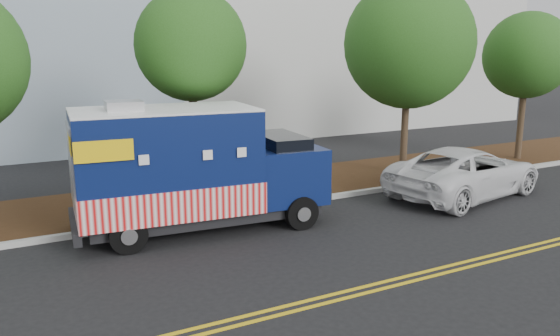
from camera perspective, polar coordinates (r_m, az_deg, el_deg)
ground at (r=14.89m, az=-2.53°, el=-6.19°), size 120.00×120.00×0.00m
curb at (r=16.08m, az=-4.67°, el=-4.50°), size 120.00×0.18×0.15m
mulch_strip at (r=17.96m, az=-7.32°, el=-2.74°), size 120.00×4.00×0.15m
centerline_near at (r=11.31m, az=7.42°, el=-12.53°), size 120.00×0.10×0.01m
centerline_far at (r=11.12m, az=8.18°, el=-12.99°), size 120.00×0.10×0.01m
tree_b at (r=16.82m, az=-9.28°, el=12.49°), size 3.33×3.33×6.49m
tree_c at (r=20.48m, az=13.31°, el=12.51°), size 4.64×4.64×7.21m
tree_d at (r=24.90m, az=24.42°, el=10.65°), size 3.51×3.51×6.20m
sign_post at (r=15.74m, az=-8.16°, el=-0.73°), size 0.06×0.06×2.40m
food_truck at (r=14.45m, az=-9.49°, el=-0.40°), size 6.82×3.03×3.50m
white_car at (r=18.73m, az=18.80°, el=-0.39°), size 6.16×3.65×1.61m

